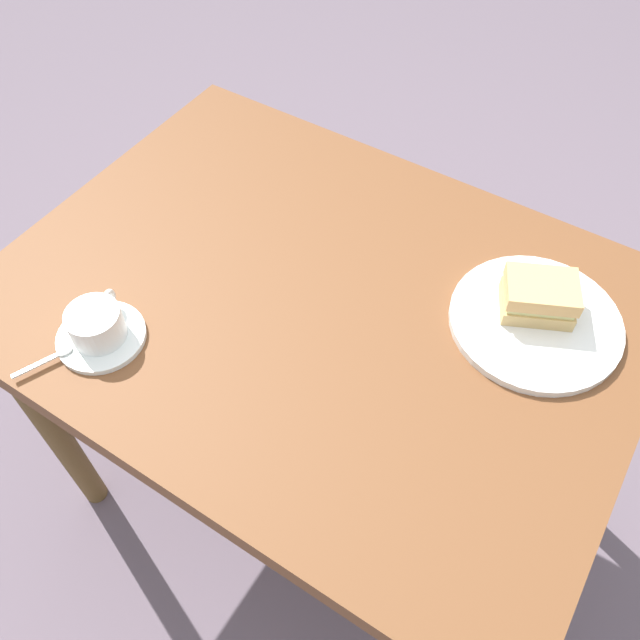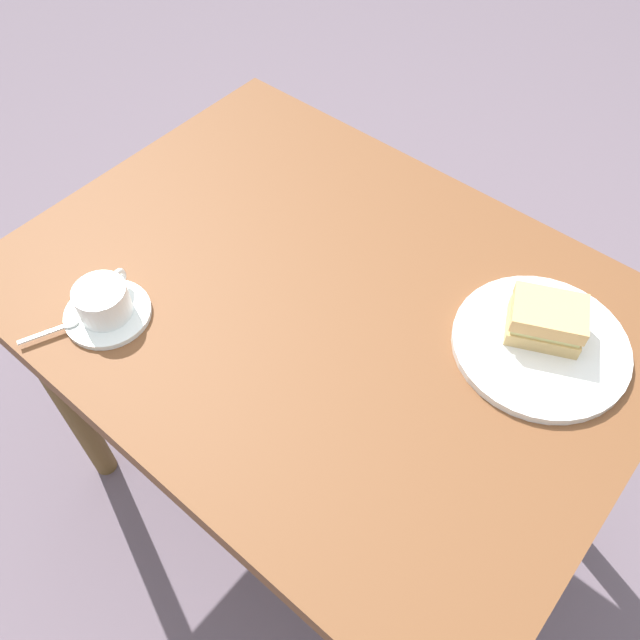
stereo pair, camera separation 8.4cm
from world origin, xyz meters
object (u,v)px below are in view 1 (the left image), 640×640
sandwich_front (539,297)px  coffee_cup (96,323)px  dining_table (317,330)px  sandwich_plate (535,321)px  coffee_saucer (102,337)px  spoon (53,357)px

sandwich_front → coffee_cup: bearing=-143.6°
dining_table → coffee_cup: (-0.25, -0.26, 0.13)m
sandwich_plate → coffee_saucer: bearing=-145.2°
dining_table → coffee_cup: 0.38m
sandwich_plate → sandwich_front: size_ratio=2.02×
dining_table → sandwich_front: size_ratio=7.76×
sandwich_plate → coffee_saucer: 0.70m
dining_table → coffee_cup: size_ratio=9.85×
sandwich_front → sandwich_plate: bearing=-59.2°
dining_table → sandwich_front: 0.38m
dining_table → sandwich_front: (0.32, 0.16, 0.14)m
sandwich_plate → sandwich_front: 0.04m
spoon → sandwich_plate: bearing=37.8°
spoon → coffee_cup: bearing=67.4°
sandwich_front → spoon: size_ratio=1.45×
coffee_saucer → sandwich_plate: bearing=34.8°
sandwich_front → coffee_saucer: 0.71m
sandwich_front → coffee_cup: (-0.57, -0.42, -0.01)m
dining_table → spoon: size_ratio=11.29×
coffee_saucer → spoon: spoon is taller
sandwich_plate → spoon: 0.77m
sandwich_front → dining_table: bearing=-153.3°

